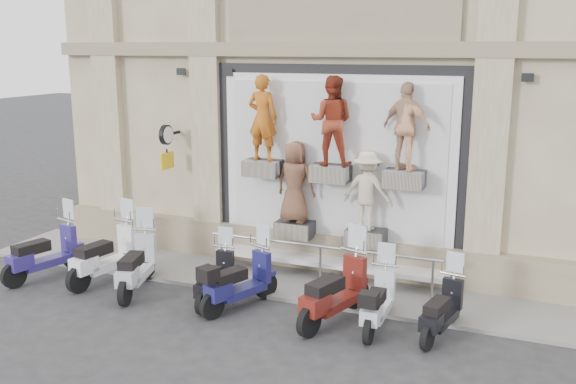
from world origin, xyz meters
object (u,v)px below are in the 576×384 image
Objects in this scene: clock_sign_bracket at (167,141)px; scooter_h at (442,299)px; scooter_a at (44,242)px; scooter_f at (335,278)px; scooter_c at (136,254)px; guard_rail at (320,267)px; scooter_e at (240,270)px; scooter_g at (378,291)px; scooter_d at (215,268)px; scooter_b at (105,244)px.

clock_sign_bracket is 0.60× the size of scooter_h.
scooter_f reaches higher than scooter_a.
scooter_a is 1.01× the size of scooter_c.
scooter_e is at bearing -123.83° from guard_rail.
scooter_e reaches higher than scooter_g.
scooter_d is (2.25, -1.95, -2.11)m from clock_sign_bracket.
guard_rail is 2.42× the size of scooter_f.
scooter_f reaches higher than guard_rail.
scooter_c is 2.32m from scooter_e.
scooter_c reaches higher than scooter_d.
scooter_g is at bearing 20.71° from scooter_f.
scooter_a is 1.15× the size of scooter_g.
clock_sign_bracket is at bearing 87.41° from scooter_c.
scooter_c is at bearing 179.57° from scooter_d.
scooter_c reaches higher than scooter_g.
scooter_h is at bearing -14.07° from scooter_c.
scooter_g is at bearing 23.67° from scooter_e.
scooter_e is (3.28, -0.21, -0.07)m from scooter_b.
scooter_b is 1.22× the size of scooter_h.
clock_sign_bracket is at bearing 159.29° from scooter_g.
scooter_g is (2.66, 0.11, -0.06)m from scooter_e.
scooter_g is (5.50, -1.94, -2.09)m from clock_sign_bracket.
scooter_h is (8.39, 0.34, -0.13)m from scooter_a.
scooter_f is at bearing 7.64° from scooter_b.
scooter_a reaches higher than scooter_d.
scooter_b reaches higher than scooter_d.
scooter_a is at bearing -161.17° from scooter_f.
scooter_f is (0.82, -1.52, 0.38)m from guard_rail.
scooter_e is (4.63, 0.12, -0.04)m from scooter_a.
scooter_a is 1.19× the size of scooter_h.
scooter_e is at bearing 5.64° from scooter_b.
scooter_b reaches higher than scooter_g.
scooter_a is 6.51m from scooter_f.
scooter_f is at bearing -15.11° from scooter_c.
scooter_f reaches higher than scooter_g.
scooter_c reaches higher than scooter_h.
scooter_e reaches higher than scooter_h.
scooter_h is at bearing 17.56° from scooter_a.
scooter_g reaches higher than guard_rail.
clock_sign_bracket reaches higher than scooter_b.
scooter_c is at bearing -166.34° from scooter_h.
scooter_d is (4.04, 0.22, -0.13)m from scooter_a.
scooter_b reaches higher than scooter_a.
clock_sign_bracket is 5.48m from scooter_f.
scooter_c is at bearing -5.19° from scooter_b.
scooter_f is 1.19× the size of scooter_g.
clock_sign_bracket reaches higher than scooter_a.
scooter_b is at bearing -162.46° from guard_rail.
scooter_f is 1.23× the size of scooter_h.
scooter_d is 2.48m from scooter_f.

